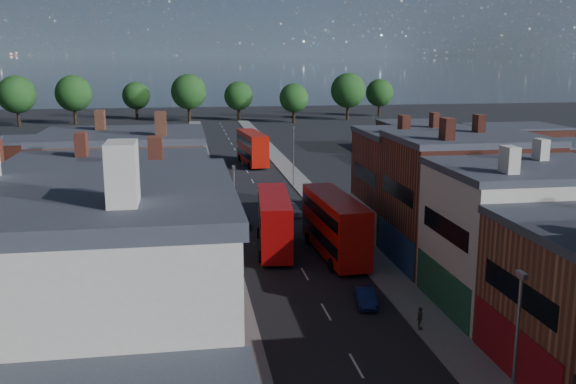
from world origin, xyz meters
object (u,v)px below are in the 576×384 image
object	(u,v)px
bus_0	(274,221)
car_1	(365,296)
bus_1	(335,224)
car_3	(291,209)
ped_3	(420,318)
bus_2	(252,147)
car_2	(241,223)

from	to	relation	value
bus_0	car_1	size ratio (longest dim) A/B	3.22
bus_1	car_3	xyz separation A→B (m)	(-1.28, 15.72, -2.29)
bus_1	ped_3	bearing A→B (deg)	-86.72
car_3	ped_3	size ratio (longest dim) A/B	2.83
bus_0	bus_1	xyz separation A→B (m)	(5.00, -2.78, 0.17)
bus_0	car_3	xyz separation A→B (m)	(3.72, 12.94, -2.12)
bus_1	car_1	distance (m)	11.73
bus_2	car_1	distance (m)	61.31
ped_3	bus_0	bearing A→B (deg)	37.17
bus_0	bus_1	size ratio (longest dim) A/B	0.95
car_1	car_3	size ratio (longest dim) A/B	0.86
bus_2	car_1	bearing A→B (deg)	-94.57
car_3	bus_1	bearing A→B (deg)	-89.85
bus_1	ped_3	world-z (taller)	bus_1
ped_3	car_2	bearing A→B (deg)	36.13
ped_3	bus_2	bearing A→B (deg)	20.94
bus_0	ped_3	distance (m)	20.44
bus_0	ped_3	world-z (taller)	bus_0
bus_0	bus_2	distance (m)	47.08
car_2	ped_3	world-z (taller)	ped_3
bus_0	bus_1	bearing A→B (deg)	-23.62
bus_0	car_1	world-z (taller)	bus_0
car_1	car_2	bearing A→B (deg)	114.38
car_3	ped_3	world-z (taller)	ped_3
bus_1	bus_2	size ratio (longest dim) A/B	1.02
bus_2	car_3	world-z (taller)	bus_2
bus_2	car_1	size ratio (longest dim) A/B	3.34
bus_0	ped_3	bearing A→B (deg)	-65.05
bus_0	bus_2	bearing A→B (deg)	91.78
bus_0	bus_1	distance (m)	5.72
bus_1	bus_2	xyz separation A→B (m)	(-2.00, 49.76, -0.07)
bus_2	ped_3	bearing A→B (deg)	-92.75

